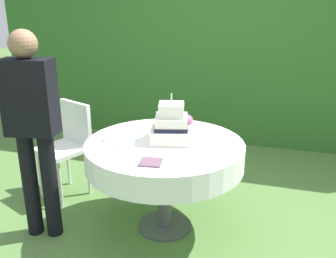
{
  "coord_description": "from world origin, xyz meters",
  "views": [
    {
      "loc": [
        0.8,
        -2.55,
        1.77
      ],
      "look_at": [
        0.02,
        0.03,
        0.85
      ],
      "focal_mm": 39.9,
      "sensor_mm": 36.0,
      "label": 1
    }
  ],
  "objects_px": {
    "serving_plate_right": "(205,127)",
    "garden_chair": "(69,140)",
    "napkin_stack": "(151,162)",
    "standing_person": "(33,123)",
    "cake_table": "(165,154)",
    "serving_plate_near": "(126,148)",
    "wedding_cake": "(172,126)",
    "serving_plate_left": "(111,139)",
    "serving_plate_far": "(147,128)"
  },
  "relations": [
    {
      "from": "serving_plate_right",
      "to": "garden_chair",
      "type": "xyz_separation_m",
      "value": [
        -1.27,
        -0.12,
        -0.22
      ]
    },
    {
      "from": "napkin_stack",
      "to": "standing_person",
      "type": "xyz_separation_m",
      "value": [
        -0.92,
        0.04,
        0.17
      ]
    },
    {
      "from": "cake_table",
      "to": "serving_plate_near",
      "type": "distance_m",
      "value": 0.33
    },
    {
      "from": "cake_table",
      "to": "serving_plate_right",
      "type": "distance_m",
      "value": 0.5
    },
    {
      "from": "serving_plate_near",
      "to": "standing_person",
      "type": "bearing_deg",
      "value": -167.9
    },
    {
      "from": "serving_plate_near",
      "to": "napkin_stack",
      "type": "height_order",
      "value": "same"
    },
    {
      "from": "cake_table",
      "to": "garden_chair",
      "type": "relative_size",
      "value": 1.38
    },
    {
      "from": "wedding_cake",
      "to": "standing_person",
      "type": "distance_m",
      "value": 1.03
    },
    {
      "from": "cake_table",
      "to": "wedding_cake",
      "type": "bearing_deg",
      "value": 56.43
    },
    {
      "from": "wedding_cake",
      "to": "serving_plate_left",
      "type": "xyz_separation_m",
      "value": [
        -0.45,
        -0.14,
        -0.11
      ]
    },
    {
      "from": "wedding_cake",
      "to": "garden_chair",
      "type": "distance_m",
      "value": 1.16
    },
    {
      "from": "serving_plate_far",
      "to": "standing_person",
      "type": "bearing_deg",
      "value": -136.71
    },
    {
      "from": "cake_table",
      "to": "standing_person",
      "type": "relative_size",
      "value": 0.77
    },
    {
      "from": "napkin_stack",
      "to": "standing_person",
      "type": "height_order",
      "value": "standing_person"
    },
    {
      "from": "cake_table",
      "to": "garden_chair",
      "type": "xyz_separation_m",
      "value": [
        -1.05,
        0.31,
        -0.11
      ]
    },
    {
      "from": "serving_plate_near",
      "to": "serving_plate_far",
      "type": "relative_size",
      "value": 0.94
    },
    {
      "from": "napkin_stack",
      "to": "garden_chair",
      "type": "distance_m",
      "value": 1.3
    },
    {
      "from": "napkin_stack",
      "to": "standing_person",
      "type": "relative_size",
      "value": 0.09
    },
    {
      "from": "wedding_cake",
      "to": "serving_plate_right",
      "type": "height_order",
      "value": "wedding_cake"
    },
    {
      "from": "serving_plate_far",
      "to": "standing_person",
      "type": "distance_m",
      "value": 0.92
    },
    {
      "from": "wedding_cake",
      "to": "serving_plate_near",
      "type": "bearing_deg",
      "value": -134.5
    },
    {
      "from": "cake_table",
      "to": "napkin_stack",
      "type": "xyz_separation_m",
      "value": [
        0.03,
        -0.4,
        0.1
      ]
    },
    {
      "from": "serving_plate_right",
      "to": "garden_chair",
      "type": "relative_size",
      "value": 0.17
    },
    {
      "from": "serving_plate_left",
      "to": "standing_person",
      "type": "relative_size",
      "value": 0.09
    },
    {
      "from": "serving_plate_right",
      "to": "garden_chair",
      "type": "height_order",
      "value": "garden_chair"
    },
    {
      "from": "wedding_cake",
      "to": "standing_person",
      "type": "relative_size",
      "value": 0.24
    },
    {
      "from": "serving_plate_near",
      "to": "standing_person",
      "type": "relative_size",
      "value": 0.07
    },
    {
      "from": "cake_table",
      "to": "serving_plate_near",
      "type": "relative_size",
      "value": 11.18
    },
    {
      "from": "serving_plate_near",
      "to": "standing_person",
      "type": "distance_m",
      "value": 0.7
    },
    {
      "from": "serving_plate_far",
      "to": "serving_plate_right",
      "type": "bearing_deg",
      "value": 20.42
    },
    {
      "from": "serving_plate_near",
      "to": "garden_chair",
      "type": "xyz_separation_m",
      "value": [
        -0.81,
        0.53,
        -0.22
      ]
    },
    {
      "from": "serving_plate_left",
      "to": "wedding_cake",
      "type": "bearing_deg",
      "value": 16.76
    },
    {
      "from": "serving_plate_right",
      "to": "serving_plate_left",
      "type": "bearing_deg",
      "value": -141.45
    },
    {
      "from": "serving_plate_far",
      "to": "napkin_stack",
      "type": "bearing_deg",
      "value": -68.14
    },
    {
      "from": "serving_plate_left",
      "to": "standing_person",
      "type": "height_order",
      "value": "standing_person"
    },
    {
      "from": "serving_plate_near",
      "to": "serving_plate_right",
      "type": "distance_m",
      "value": 0.8
    },
    {
      "from": "wedding_cake",
      "to": "garden_chair",
      "type": "height_order",
      "value": "wedding_cake"
    },
    {
      "from": "cake_table",
      "to": "standing_person",
      "type": "bearing_deg",
      "value": -158.22
    },
    {
      "from": "serving_plate_near",
      "to": "napkin_stack",
      "type": "relative_size",
      "value": 0.74
    },
    {
      "from": "serving_plate_right",
      "to": "wedding_cake",
      "type": "bearing_deg",
      "value": -116.6
    },
    {
      "from": "wedding_cake",
      "to": "napkin_stack",
      "type": "xyz_separation_m",
      "value": [
        -0.02,
        -0.46,
        -0.11
      ]
    },
    {
      "from": "wedding_cake",
      "to": "cake_table",
      "type": "bearing_deg",
      "value": -123.57
    },
    {
      "from": "wedding_cake",
      "to": "serving_plate_near",
      "type": "relative_size",
      "value": 3.52
    },
    {
      "from": "serving_plate_far",
      "to": "napkin_stack",
      "type": "relative_size",
      "value": 0.79
    },
    {
      "from": "cake_table",
      "to": "serving_plate_far",
      "type": "relative_size",
      "value": 10.5
    },
    {
      "from": "napkin_stack",
      "to": "cake_table",
      "type": "bearing_deg",
      "value": 93.76
    },
    {
      "from": "garden_chair",
      "to": "serving_plate_far",
      "type": "bearing_deg",
      "value": -3.69
    },
    {
      "from": "cake_table",
      "to": "standing_person",
      "type": "distance_m",
      "value": 1.01
    },
    {
      "from": "serving_plate_near",
      "to": "serving_plate_right",
      "type": "bearing_deg",
      "value": 54.77
    },
    {
      "from": "cake_table",
      "to": "serving_plate_far",
      "type": "height_order",
      "value": "serving_plate_far"
    }
  ]
}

